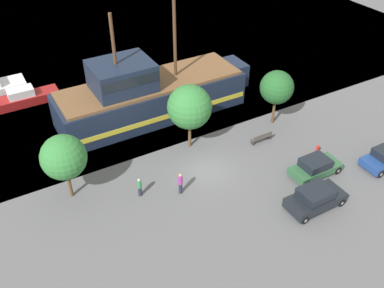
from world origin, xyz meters
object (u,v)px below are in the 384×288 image
Objects in this scene: moored_boat_dockside at (26,97)px; parked_car_curb_front at (315,198)px; pirate_ship at (149,94)px; parked_car_curb_mid at (315,167)px; fire_hydrant at (318,149)px; pedestrian_walking_near at (180,183)px; pedestrian_walking_far at (140,187)px; bench_promenade_east at (262,138)px.

parked_car_curb_front is (14.22, -24.10, 0.17)m from moored_boat_dockside.
pirate_ship is 3.08× the size of moored_boat_dockside.
parked_car_curb_mid is (7.25, -13.83, -1.41)m from pirate_ship.
fire_hydrant is at bearing 42.61° from parked_car_curb_mid.
moored_boat_dockside is at bearing 110.51° from pedestrian_walking_near.
moored_boat_dockside is 1.41× the size of parked_car_curb_front.
pedestrian_walking_near is 2.91m from pedestrian_walking_far.
pedestrian_walking_near is (-9.79, 3.22, 0.19)m from parked_car_curb_mid.
moored_boat_dockside is at bearing 127.71° from parked_car_curb_mid.
parked_car_curb_mid is (16.63, -21.51, 0.10)m from moored_boat_dockside.
parked_car_curb_mid is 5.41m from bench_promenade_east.
pedestrian_walking_near is at bearing 161.80° from parked_car_curb_mid.
pedestrian_walking_near is at bearing -24.41° from pedestrian_walking_far.
pedestrian_walking_near reaches higher than pedestrian_walking_far.
pedestrian_walking_far is at bearing 170.15° from fire_hydrant.
fire_hydrant is at bearing -9.85° from pedestrian_walking_far.
pedestrian_walking_far is at bearing 145.03° from parked_car_curb_front.
fire_hydrant is 0.43× the size of pedestrian_walking_near.
bench_promenade_east is at bearing 131.26° from fire_hydrant.
pedestrian_walking_far reaches higher than bench_promenade_east.
pedestrian_walking_far is (-14.50, 2.52, 0.36)m from fire_hydrant.
parked_car_curb_mid is at bearing -19.57° from pedestrian_walking_far.
parked_car_curb_mid reaches higher than bench_promenade_east.
pedestrian_walking_far is at bearing -175.49° from bench_promenade_east.
parked_car_curb_front is 9.39m from pedestrian_walking_near.
pirate_ship reaches higher than parked_car_curb_front.
fire_hydrant is 0.41× the size of bench_promenade_east.
pirate_ship reaches higher than pedestrian_walking_near.
moored_boat_dockside is 3.84× the size of pedestrian_walking_far.
parked_car_curb_front is at bearing -132.88° from parked_car_curb_mid.
moored_boat_dockside reaches higher than parked_car_curb_mid.
moored_boat_dockside is 27.98m from parked_car_curb_front.
pirate_ship is at bearing 126.61° from bench_promenade_east.
pirate_ship is 23.74× the size of fire_hydrant.
pedestrian_walking_near is (6.84, -18.29, 0.29)m from moored_boat_dockside.
pedestrian_walking_far is (-12.43, 4.42, 0.06)m from parked_car_curb_mid.
pedestrian_walking_near reaches higher than fire_hydrant.
bench_promenade_east is at bearing 13.38° from pedestrian_walking_near.
moored_boat_dockside is at bearing 120.54° from parked_car_curb_front.
bench_promenade_east is (1.47, 7.92, -0.33)m from parked_car_curb_front.
pedestrian_walking_far is (-5.17, -9.41, -1.36)m from pirate_ship.
pirate_ship is at bearing -39.33° from moored_boat_dockside.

